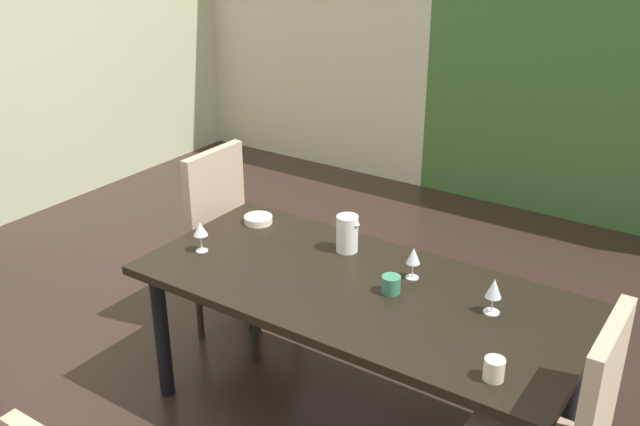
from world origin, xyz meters
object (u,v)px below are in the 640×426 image
object	(u,v)px
wine_glass_west	(200,230)
wine_glass_near_window	(413,257)
cup_corner	(494,369)
cup_right	(391,284)
serving_bowl_front	(258,219)
wine_glass_rear	(494,289)
chair_left_far	(233,237)
dining_table	(357,301)
pitcher_left	(347,233)

from	to	relation	value
wine_glass_west	wine_glass_near_window	world-z (taller)	wine_glass_west
wine_glass_west	cup_corner	bearing A→B (deg)	-6.42
wine_glass_near_window	cup_right	xyz separation A→B (m)	(-0.02, -0.16, -0.06)
cup_right	cup_corner	size ratio (longest dim) A/B	0.99
serving_bowl_front	cup_corner	size ratio (longest dim) A/B	1.77
cup_corner	wine_glass_rear	bearing A→B (deg)	112.12
chair_left_far	wine_glass_west	distance (m)	0.54
wine_glass_rear	cup_corner	distance (m)	0.44
wine_glass_rear	serving_bowl_front	world-z (taller)	wine_glass_rear
wine_glass_west	cup_right	size ratio (longest dim) A/B	1.83
dining_table	wine_glass_near_window	xyz separation A→B (m)	(0.17, 0.18, 0.18)
chair_left_far	wine_glass_rear	size ratio (longest dim) A/B	6.80
wine_glass_west	cup_corner	distance (m)	1.49
serving_bowl_front	chair_left_far	bearing A→B (deg)	169.68
wine_glass_west	wine_glass_rear	bearing A→B (deg)	10.17
cup_right	dining_table	bearing A→B (deg)	-171.19
serving_bowl_front	wine_glass_near_window	bearing A→B (deg)	-5.05
pitcher_left	wine_glass_near_window	bearing A→B (deg)	-9.94
chair_left_far	wine_glass_near_window	bearing A→B (deg)	83.97
dining_table	wine_glass_rear	xyz separation A→B (m)	(0.55, 0.11, 0.18)
serving_bowl_front	cup_corner	xyz separation A→B (m)	(1.46, -0.56, 0.02)
dining_table	wine_glass_west	world-z (taller)	wine_glass_west
wine_glass_rear	pitcher_left	distance (m)	0.77
wine_glass_rear	pitcher_left	bearing A→B (deg)	169.35
wine_glass_near_window	pitcher_left	size ratio (longest dim) A/B	0.82
cup_right	wine_glass_west	bearing A→B (deg)	-170.44
wine_glass_near_window	dining_table	bearing A→B (deg)	-131.98
wine_glass_rear	serving_bowl_front	size ratio (longest dim) A/B	1.06
dining_table	wine_glass_rear	size ratio (longest dim) A/B	12.68
serving_bowl_front	cup_right	bearing A→B (deg)	-15.16
wine_glass_near_window	serving_bowl_front	world-z (taller)	wine_glass_near_window
dining_table	wine_glass_west	distance (m)	0.80
chair_left_far	wine_glass_near_window	size ratio (longest dim) A/B	7.08
cup_corner	cup_right	bearing A→B (deg)	150.70
dining_table	wine_glass_near_window	distance (m)	0.31
serving_bowl_front	cup_right	xyz separation A→B (m)	(0.89, -0.24, 0.02)
wine_glass_west	pitcher_left	xyz separation A→B (m)	(0.56, 0.38, -0.02)
cup_corner	serving_bowl_front	bearing A→B (deg)	158.98
serving_bowl_front	pitcher_left	bearing A→B (deg)	-1.63
wine_glass_west	cup_right	bearing A→B (deg)	9.56
cup_corner	pitcher_left	bearing A→B (deg)	149.41
dining_table	wine_glass_west	xyz separation A→B (m)	(-0.76, -0.13, 0.19)
wine_glass_near_window	serving_bowl_front	size ratio (longest dim) A/B	1.02
wine_glass_rear	wine_glass_near_window	size ratio (longest dim) A/B	1.04
serving_bowl_front	wine_glass_west	bearing A→B (deg)	-93.15
chair_left_far	wine_glass_west	world-z (taller)	chair_left_far
serving_bowl_front	cup_corner	bearing A→B (deg)	-21.02
wine_glass_near_window	cup_corner	distance (m)	0.74
cup_corner	pitcher_left	distance (m)	1.08
wine_glass_rear	wine_glass_west	world-z (taller)	wine_glass_rear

